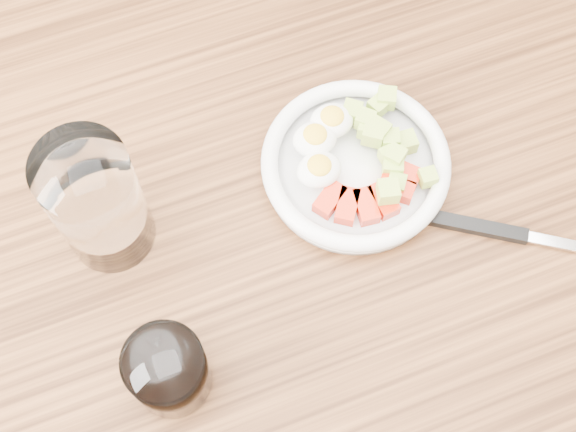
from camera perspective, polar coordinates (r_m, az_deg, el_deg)
The scene contains 6 objects.
ground at distance 1.57m, azimuth 0.48°, elevation -11.57°, with size 4.00×4.00×0.00m, color brown.
dining_table at distance 0.93m, azimuth 0.80°, elevation -3.46°, with size 1.50×0.90×0.77m.
bowl at distance 0.85m, azimuth 4.76°, elevation 3.84°, with size 0.20×0.20×0.05m.
fork at distance 0.86m, azimuth 15.16°, elevation -1.13°, with size 0.20×0.14×0.01m.
water_glass at distance 0.78m, azimuth -13.42°, elevation 0.93°, with size 0.09×0.09×0.16m, color white.
coffee_glass at distance 0.76m, azimuth -8.50°, elevation -10.86°, with size 0.07×0.07×0.08m.
Camera 1 is at (-0.12, -0.28, 1.54)m, focal length 50.00 mm.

